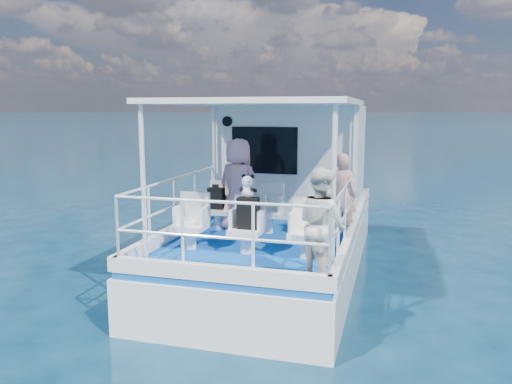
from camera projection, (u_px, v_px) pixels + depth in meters
ground at (265, 286)px, 8.67m from camera, size 2000.00×2000.00×0.00m
hull at (278, 268)px, 9.62m from camera, size 3.00×7.00×1.60m
deck at (278, 225)px, 9.48m from camera, size 2.90×6.90×0.10m
cabin at (293, 159)px, 10.53m from camera, size 2.85×2.00×2.20m
canopy at (262, 102)px, 7.97m from camera, size 3.00×3.20×0.08m
canopy_posts at (261, 173)px, 8.11m from camera, size 2.77×2.97×2.20m
railings at (256, 213)px, 7.90m from camera, size 2.84×3.59×1.00m
seat_port_fwd at (219, 219)px, 8.92m from camera, size 0.48×0.46×0.38m
seat_center_fwd at (268, 222)px, 8.68m from camera, size 0.48×0.46×0.38m
seat_stbd_fwd at (319, 225)px, 8.44m from camera, size 0.48×0.46×0.38m
seat_port_aft at (190, 236)px, 7.69m from camera, size 0.48×0.46×0.38m
seat_center_aft at (246, 240)px, 7.45m from camera, size 0.48×0.46×0.38m
seat_stbd_aft at (306, 245)px, 7.21m from camera, size 0.48×0.46×0.38m
passenger_port_fwd at (238, 185)px, 8.69m from camera, size 0.70×0.58×1.64m
passenger_stbd_fwd at (341, 195)px, 8.30m from camera, size 0.54×0.38×1.43m
passenger_stbd_aft at (322, 224)px, 6.18m from camera, size 0.87×0.87×1.43m
backpack_port at (216, 198)px, 8.84m from camera, size 0.29×0.16×0.38m
backpack_center at (248, 213)px, 7.35m from camera, size 0.31×0.17×0.46m
compact_camera at (215, 186)px, 8.82m from camera, size 0.11×0.06×0.06m
panda at (248, 186)px, 7.30m from camera, size 0.22×0.18×0.34m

